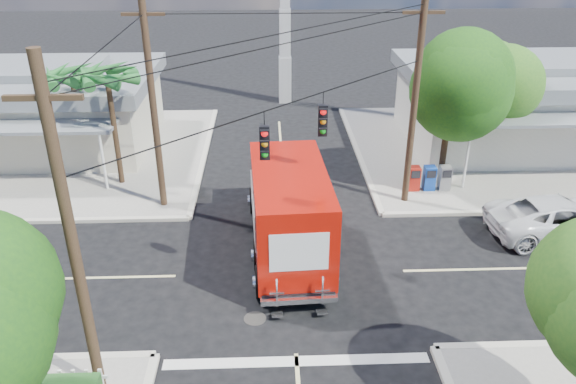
{
  "coord_description": "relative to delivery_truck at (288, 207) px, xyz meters",
  "views": [
    {
      "loc": [
        -0.71,
        -16.3,
        11.32
      ],
      "look_at": [
        0.0,
        2.0,
        2.2
      ],
      "focal_mm": 35.0,
      "sensor_mm": 36.0,
      "label": 1
    }
  ],
  "objects": [
    {
      "name": "ground",
      "position": [
        0.02,
        -1.58,
        -1.78
      ],
      "size": [
        120.0,
        120.0,
        0.0
      ],
      "primitive_type": "plane",
      "color": "black",
      "rests_on": "ground"
    },
    {
      "name": "sidewalk_ne",
      "position": [
        10.9,
        9.3,
        -1.71
      ],
      "size": [
        14.12,
        14.12,
        0.14
      ],
      "color": "gray",
      "rests_on": "ground"
    },
    {
      "name": "sidewalk_nw",
      "position": [
        -10.86,
        9.3,
        -1.71
      ],
      "size": [
        14.12,
        14.12,
        0.14
      ],
      "color": "gray",
      "rests_on": "ground"
    },
    {
      "name": "road_markings",
      "position": [
        0.02,
        -3.05,
        -1.78
      ],
      "size": [
        32.0,
        32.0,
        0.01
      ],
      "color": "beige",
      "rests_on": "ground"
    },
    {
      "name": "building_ne",
      "position": [
        12.52,
        10.39,
        0.54
      ],
      "size": [
        11.8,
        10.2,
        4.5
      ],
      "color": "silver",
      "rests_on": "sidewalk_ne"
    },
    {
      "name": "building_nw",
      "position": [
        -11.98,
        10.88,
        0.44
      ],
      "size": [
        10.8,
        10.2,
        4.3
      ],
      "color": "beige",
      "rests_on": "sidewalk_nw"
    },
    {
      "name": "radio_tower",
      "position": [
        0.52,
        18.42,
        3.86
      ],
      "size": [
        0.8,
        0.8,
        17.0
      ],
      "color": "silver",
      "rests_on": "ground"
    },
    {
      "name": "tree_ne_front",
      "position": [
        7.23,
        5.18,
        2.98
      ],
      "size": [
        4.21,
        4.14,
        6.66
      ],
      "color": "#422D1C",
      "rests_on": "sidewalk_ne"
    },
    {
      "name": "tree_ne_back",
      "position": [
        9.83,
        7.38,
        2.4
      ],
      "size": [
        3.77,
        3.66,
        5.82
      ],
      "color": "#422D1C",
      "rests_on": "sidewalk_ne"
    },
    {
      "name": "palm_nw_front",
      "position": [
        -7.48,
        5.92,
        3.26
      ],
      "size": [
        3.01,
        3.08,
        5.59
      ],
      "color": "#422D1C",
      "rests_on": "sidewalk_nw"
    },
    {
      "name": "palm_nw_back",
      "position": [
        -9.48,
        7.42,
        2.89
      ],
      "size": [
        3.01,
        3.08,
        5.19
      ],
      "color": "#422D1C",
      "rests_on": "sidewalk_nw"
    },
    {
      "name": "utility_poles",
      "position": [
        -1.56,
        0.02,
        2.89
      ],
      "size": [
        12.0,
        10.68,
        9.0
      ],
      "color": "#473321",
      "rests_on": "ground"
    },
    {
      "name": "vending_boxes",
      "position": [
        6.52,
        4.62,
        -1.09
      ],
      "size": [
        1.9,
        0.5,
        1.1
      ],
      "color": "#AC1B11",
      "rests_on": "sidewalk_ne"
    },
    {
      "name": "delivery_truck",
      "position": [
        0.0,
        0.0,
        0.0
      ],
      "size": [
        2.99,
        8.25,
        3.51
      ],
      "color": "black",
      "rests_on": "ground"
    },
    {
      "name": "parked_car",
      "position": [
        10.55,
        0.62,
        -1.01
      ],
      "size": [
        5.72,
        2.95,
        1.54
      ],
      "primitive_type": "imported",
      "rotation": [
        0.0,
        0.0,
        1.64
      ],
      "color": "silver",
      "rests_on": "ground"
    }
  ]
}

